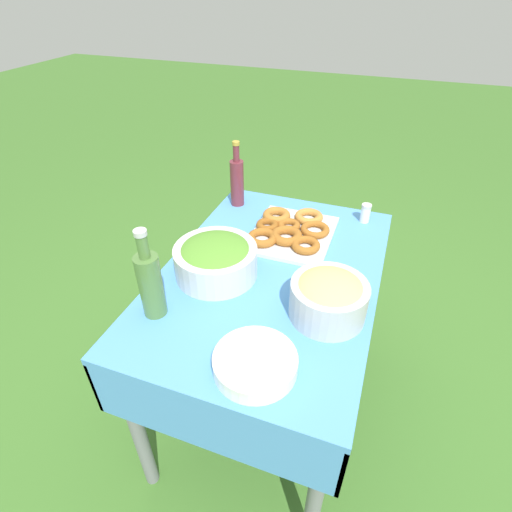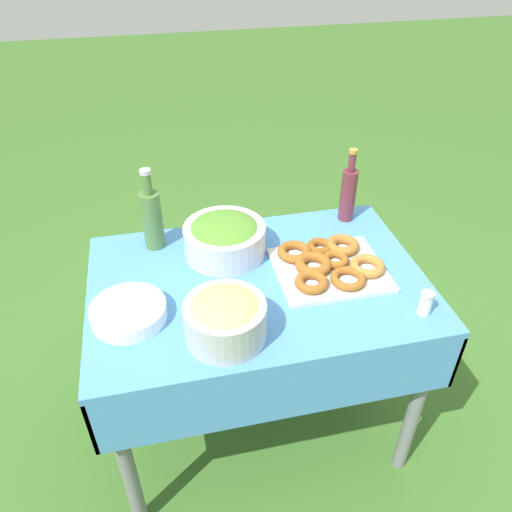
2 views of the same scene
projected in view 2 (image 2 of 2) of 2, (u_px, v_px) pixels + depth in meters
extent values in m
plane|color=#3D6B28|center=(258.00, 419.00, 2.11)|extent=(14.00, 14.00, 0.00)
cube|color=#4C8CD1|center=(258.00, 283.00, 1.66)|extent=(1.11, 0.75, 0.02)
cube|color=#4C8CD1|center=(238.00, 249.00, 2.02)|extent=(1.11, 0.01, 0.22)
cube|color=#4C8CD1|center=(286.00, 394.00, 1.45)|extent=(1.11, 0.01, 0.22)
cube|color=#4C8CD1|center=(403.00, 287.00, 1.83)|extent=(0.01, 0.75, 0.22)
cube|color=#4C8CD1|center=(95.00, 334.00, 1.64)|extent=(0.01, 0.75, 0.22)
cylinder|color=slate|center=(350.00, 289.00, 2.22)|extent=(0.05, 0.05, 0.74)
cylinder|color=slate|center=(124.00, 323.00, 2.05)|extent=(0.05, 0.05, 0.74)
cylinder|color=slate|center=(416.00, 404.00, 1.73)|extent=(0.05, 0.05, 0.74)
cylinder|color=slate|center=(126.00, 461.00, 1.56)|extent=(0.05, 0.05, 0.74)
cylinder|color=silver|center=(225.00, 240.00, 1.74)|extent=(0.29, 0.29, 0.11)
ellipsoid|color=#51892D|center=(224.00, 230.00, 1.72)|extent=(0.25, 0.25, 0.07)
cylinder|color=#B2B7BC|center=(225.00, 321.00, 1.41)|extent=(0.24, 0.24, 0.12)
ellipsoid|color=tan|center=(225.00, 309.00, 1.39)|extent=(0.21, 0.21, 0.07)
cube|color=silver|center=(330.00, 270.00, 1.68)|extent=(0.36, 0.31, 0.02)
torus|color=#93561E|center=(348.00, 279.00, 1.61)|extent=(0.16, 0.16, 0.03)
torus|color=#93561E|center=(313.00, 264.00, 1.67)|extent=(0.14, 0.14, 0.03)
torus|color=#93561E|center=(294.00, 252.00, 1.73)|extent=(0.15, 0.15, 0.03)
torus|color=#B27533|center=(367.00, 266.00, 1.66)|extent=(0.16, 0.16, 0.03)
torus|color=brown|center=(320.00, 247.00, 1.75)|extent=(0.13, 0.13, 0.03)
torus|color=#93561E|center=(311.00, 282.00, 1.60)|extent=(0.11, 0.11, 0.03)
torus|color=#93561E|center=(335.00, 260.00, 1.69)|extent=(0.11, 0.11, 0.03)
torus|color=#A36628|center=(342.00, 245.00, 1.76)|extent=(0.16, 0.16, 0.03)
cylinder|color=white|center=(130.00, 317.00, 1.50)|extent=(0.23, 0.23, 0.01)
cylinder|color=white|center=(129.00, 314.00, 1.50)|extent=(0.23, 0.23, 0.01)
cylinder|color=white|center=(128.00, 311.00, 1.49)|extent=(0.23, 0.23, 0.01)
cylinder|color=white|center=(128.00, 308.00, 1.48)|extent=(0.23, 0.23, 0.01)
cylinder|color=#4C7238|center=(152.00, 220.00, 1.75)|extent=(0.07, 0.07, 0.21)
cylinder|color=#4C7238|center=(147.00, 184.00, 1.66)|extent=(0.03, 0.03, 0.07)
cylinder|color=#B7B7B7|center=(145.00, 172.00, 1.64)|extent=(0.04, 0.04, 0.02)
cylinder|color=maroon|center=(348.00, 195.00, 1.90)|extent=(0.06, 0.06, 0.21)
cylinder|color=maroon|center=(352.00, 162.00, 1.82)|extent=(0.03, 0.03, 0.07)
cylinder|color=#A58C33|center=(353.00, 151.00, 1.79)|extent=(0.03, 0.03, 0.02)
cylinder|color=white|center=(425.00, 305.00, 1.51)|extent=(0.04, 0.04, 0.07)
cylinder|color=silver|center=(428.00, 294.00, 1.48)|extent=(0.04, 0.04, 0.01)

